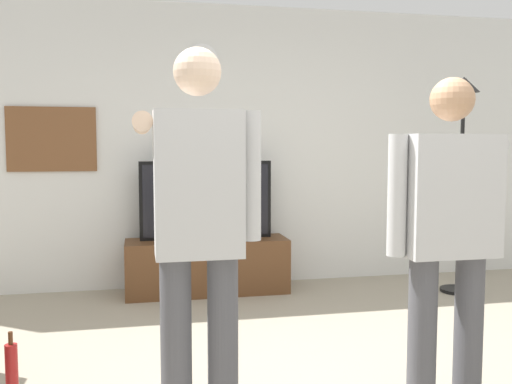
# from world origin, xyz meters

# --- Properties ---
(back_wall) EXTENTS (6.40, 0.10, 2.70)m
(back_wall) POSITION_xyz_m (0.00, 2.95, 1.35)
(back_wall) COLOR silver
(back_wall) RESTS_ON ground_plane
(tv_stand) EXTENTS (1.48, 0.47, 0.50)m
(tv_stand) POSITION_xyz_m (-0.24, 2.60, 0.25)
(tv_stand) COLOR brown
(tv_stand) RESTS_ON ground_plane
(television) EXTENTS (1.22, 0.07, 0.72)m
(television) POSITION_xyz_m (-0.24, 2.65, 0.86)
(television) COLOR black
(television) RESTS_ON tv_stand
(wall_clock) EXTENTS (0.29, 0.03, 0.29)m
(wall_clock) POSITION_xyz_m (-0.24, 2.89, 2.17)
(wall_clock) COLOR white
(framed_picture) EXTENTS (0.78, 0.04, 0.59)m
(framed_picture) POSITION_xyz_m (-1.61, 2.90, 1.42)
(framed_picture) COLOR brown
(floor_lamp) EXTENTS (0.32, 0.32, 1.98)m
(floor_lamp) POSITION_xyz_m (2.05, 2.15, 1.42)
(floor_lamp) COLOR black
(floor_lamp) RESTS_ON ground_plane
(person_standing_nearer_lamp) EXTENTS (0.56, 0.78, 1.79)m
(person_standing_nearer_lamp) POSITION_xyz_m (-0.59, -0.01, 1.01)
(person_standing_nearer_lamp) COLOR #4C4C51
(person_standing_nearer_lamp) RESTS_ON ground_plane
(person_standing_nearer_couch) EXTENTS (0.64, 0.78, 1.69)m
(person_standing_nearer_couch) POSITION_xyz_m (0.63, -0.01, 0.96)
(person_standing_nearer_couch) COLOR #4C4C51
(person_standing_nearer_couch) RESTS_ON ground_plane
(beverage_bottle) EXTENTS (0.07, 0.07, 0.37)m
(beverage_bottle) POSITION_xyz_m (-1.53, 0.65, 0.16)
(beverage_bottle) COLOR maroon
(beverage_bottle) RESTS_ON ground_plane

